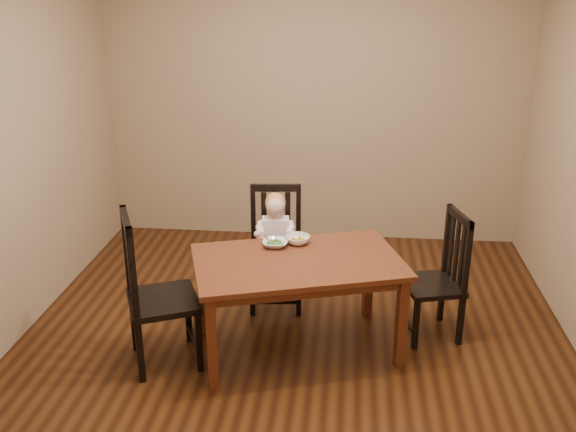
# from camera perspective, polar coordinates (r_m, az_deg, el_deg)

# --- Properties ---
(room) EXTENTS (4.01, 4.01, 2.71)m
(room) POSITION_cam_1_polar(r_m,az_deg,el_deg) (4.25, 0.62, 5.03)
(room) COLOR #45240E
(room) RESTS_ON ground
(dining_table) EXTENTS (1.57, 1.21, 0.69)m
(dining_table) POSITION_cam_1_polar(r_m,az_deg,el_deg) (4.37, 0.88, -4.85)
(dining_table) COLOR #451F10
(dining_table) RESTS_ON room
(chair_child) EXTENTS (0.45, 0.44, 0.96)m
(chair_child) POSITION_cam_1_polar(r_m,az_deg,el_deg) (5.07, -1.09, -2.99)
(chair_child) COLOR black
(chair_child) RESTS_ON room
(chair_left) EXTENTS (0.60, 0.61, 1.08)m
(chair_left) POSITION_cam_1_polar(r_m,az_deg,el_deg) (4.36, -11.82, -6.77)
(chair_left) COLOR black
(chair_left) RESTS_ON room
(chair_right) EXTENTS (0.48, 0.49, 0.94)m
(chair_right) POSITION_cam_1_polar(r_m,az_deg,el_deg) (4.75, 13.22, -5.37)
(chair_right) COLOR black
(chair_right) RESTS_ON room
(toddler) EXTENTS (0.31, 0.37, 0.48)m
(toddler) POSITION_cam_1_polar(r_m,az_deg,el_deg) (4.98, -1.11, -1.95)
(toddler) COLOR silver
(toddler) RESTS_ON chair_child
(bowl_peas) EXTENTS (0.19, 0.19, 0.04)m
(bowl_peas) POSITION_cam_1_polar(r_m,az_deg,el_deg) (4.53, -1.15, -2.46)
(bowl_peas) COLOR white
(bowl_peas) RESTS_ON dining_table
(bowl_veg) EXTENTS (0.19, 0.19, 0.06)m
(bowl_veg) POSITION_cam_1_polar(r_m,az_deg,el_deg) (4.58, 0.87, -2.12)
(bowl_veg) COLOR white
(bowl_veg) RESTS_ON dining_table
(fork) EXTENTS (0.11, 0.10, 0.05)m
(fork) POSITION_cam_1_polar(r_m,az_deg,el_deg) (4.50, -1.60, -2.33)
(fork) COLOR silver
(fork) RESTS_ON bowl_peas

